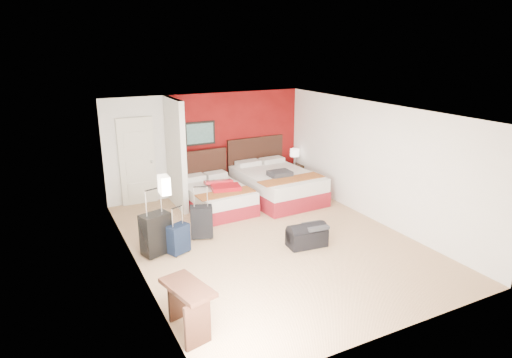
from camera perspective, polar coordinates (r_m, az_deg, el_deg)
ground at (r=8.64m, az=1.73°, el=-7.86°), size 6.50×6.50×0.00m
room_walls at (r=8.94m, az=-10.55°, el=1.32°), size 5.02×6.52×2.50m
red_accent_panel at (r=11.31m, az=-2.72°, el=4.87°), size 3.50×0.04×2.50m
partition_wall at (r=10.15m, az=-10.31°, el=3.19°), size 0.12×1.20×2.50m
entry_door at (r=10.59m, az=-15.06°, el=2.19°), size 0.82×0.06×2.05m
bed_left at (r=10.12m, az=-5.11°, el=-2.45°), size 1.36×1.86×0.54m
bed_right at (r=10.75m, az=2.72°, el=-0.84°), size 1.67×2.30×0.67m
red_suitcase_open at (r=9.96m, az=-4.41°, el=-0.79°), size 0.78×0.97×0.11m
jacket_bundle at (r=10.34m, az=3.09°, el=0.70°), size 0.52×0.42×0.12m
nightstand at (r=11.91m, az=4.95°, el=0.57°), size 0.38×0.38×0.53m
table_lamp at (r=11.78m, az=5.01°, el=2.83°), size 0.33×0.33×0.44m
suitcase_black at (r=8.12m, az=-12.78°, el=-7.09°), size 0.57×0.45×0.75m
suitcase_charcoal at (r=8.66m, az=-7.03°, el=-5.66°), size 0.48×0.38×0.62m
suitcase_navy at (r=8.13m, az=-9.96°, el=-7.77°), size 0.44×0.36×0.52m
duffel_bag at (r=8.38m, az=6.57°, el=-7.42°), size 0.75×0.45×0.36m
jacket_draped at (r=8.33m, az=7.68°, el=-6.02°), size 0.45×0.39×0.06m
desk at (r=6.06m, az=-8.70°, el=-16.16°), size 0.58×0.88×0.68m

